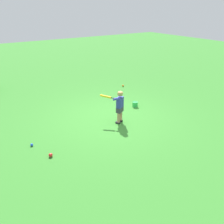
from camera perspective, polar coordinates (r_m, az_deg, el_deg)
ground_plane at (r=7.84m, az=-0.26°, el=-1.43°), size 40.00×40.00×0.00m
child_batter at (r=7.27m, az=1.74°, el=2.02°), size 0.66×0.58×1.08m
play_ball_far_right at (r=6.10m, az=-14.98°, el=-10.27°), size 0.10×0.10×0.10m
play_ball_center_lawn at (r=10.90m, az=2.74°, el=6.54°), size 0.09×0.09×0.09m
play_ball_midfield at (r=6.68m, az=-19.28°, el=-7.68°), size 0.08×0.08×0.08m
toy_bucket at (r=8.71m, az=5.74°, el=1.96°), size 0.22×0.22×0.19m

